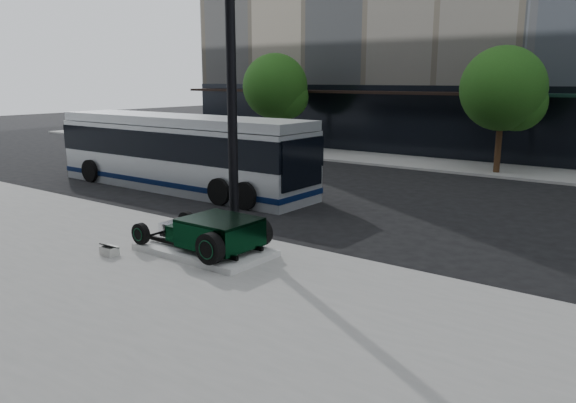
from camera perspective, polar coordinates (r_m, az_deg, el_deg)
The scene contains 8 objects.
ground at distance 16.50m, azimuth 3.78°, elevation -2.95°, with size 120.00×120.00×0.00m, color black.
sidewalk_far at distance 29.02m, azimuth 19.06°, elevation 3.18°, with size 70.00×4.00×0.12m, color gray.
street_trees at distance 27.49m, azimuth 21.30°, elevation 10.32°, with size 29.80×3.80×5.70m.
display_plinth at distance 14.14m, azimuth -8.48°, elevation -4.86°, with size 3.40×1.80×0.15m, color silver.
hot_rod at distance 13.77m, azimuth -7.57°, elevation -3.12°, with size 3.22×2.00×0.81m.
info_plaque at distance 14.45m, azimuth -17.69°, elevation -4.74°, with size 0.41×0.32×0.31m.
lamppost at distance 14.92m, azimuth -5.75°, elevation 11.30°, with size 0.47×0.47×8.59m.
transit_bus at distance 22.95m, azimuth -10.92°, elevation 4.97°, with size 12.12×2.88×2.92m.
Camera 1 is at (8.63, -13.38, 4.35)m, focal length 35.00 mm.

